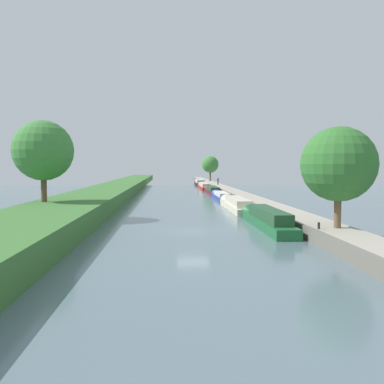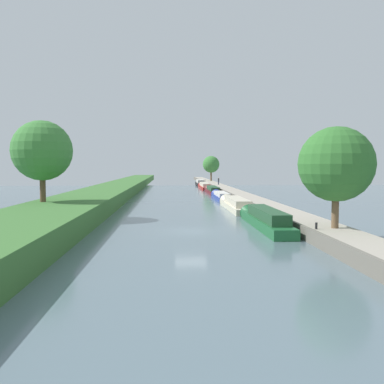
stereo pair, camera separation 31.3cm
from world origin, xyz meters
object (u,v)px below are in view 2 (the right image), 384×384
object	(u,v)px
narrowboat_maroon	(212,190)
narrowboat_black	(200,183)
narrowboat_green	(264,219)
narrowboat_blue	(221,196)
narrowboat_cream	(235,204)
mooring_bollard_far	(205,180)
person_walking	(219,181)
mooring_bollard_near	(316,226)
narrowboat_red	(204,186)

from	to	relation	value
narrowboat_maroon	narrowboat_black	world-z (taller)	narrowboat_black
narrowboat_black	narrowboat_green	bearing A→B (deg)	-89.97
narrowboat_black	narrowboat_blue	bearing A→B (deg)	-89.97
narrowboat_cream	mooring_bollard_far	distance (m)	66.67
person_walking	mooring_bollard_far	distance (m)	21.01
narrowboat_green	narrowboat_blue	world-z (taller)	narrowboat_green
person_walking	narrowboat_maroon	bearing A→B (deg)	-100.80
narrowboat_cream	mooring_bollard_near	world-z (taller)	narrowboat_cream
narrowboat_green	narrowboat_cream	distance (m)	15.12
narrowboat_maroon	person_walking	world-z (taller)	person_walking
narrowboat_cream	narrowboat_blue	xyz separation A→B (m)	(0.12, 15.45, -0.10)
narrowboat_blue	mooring_bollard_near	xyz separation A→B (m)	(1.85, -38.05, 0.69)
narrowboat_maroon	mooring_bollard_far	distance (m)	37.12
person_walking	narrowboat_green	bearing A→B (deg)	-93.00
mooring_bollard_near	mooring_bollard_far	bearing A→B (deg)	90.00
narrowboat_blue	mooring_bollard_far	distance (m)	51.23
narrowboat_cream	narrowboat_blue	world-z (taller)	narrowboat_cream
narrowboat_cream	mooring_bollard_far	xyz separation A→B (m)	(1.96, 66.64, 0.58)
narrowboat_blue	narrowboat_maroon	world-z (taller)	narrowboat_maroon
narrowboat_red	narrowboat_black	xyz separation A→B (m)	(0.05, 15.28, 0.09)
person_walking	mooring_bollard_far	bearing A→B (deg)	93.70
narrowboat_maroon	narrowboat_black	size ratio (longest dim) A/B	1.26
mooring_bollard_near	narrowboat_red	bearing A→B (deg)	91.60
narrowboat_cream	narrowboat_maroon	xyz separation A→B (m)	(0.24, 29.57, -0.02)
narrowboat_red	narrowboat_blue	bearing A→B (deg)	-89.87
narrowboat_black	mooring_bollard_near	xyz separation A→B (m)	(1.87, -83.82, 0.51)
narrowboat_black	narrowboat_maroon	bearing A→B (deg)	-89.73
mooring_bollard_far	narrowboat_red	bearing A→B (deg)	-95.29
narrowboat_maroon	narrowboat_cream	bearing A→B (deg)	-90.47
narrowboat_green	person_walking	bearing A→B (deg)	87.00
narrowboat_cream	narrowboat_red	xyz separation A→B (m)	(0.04, 45.94, -0.01)
narrowboat_maroon	narrowboat_red	bearing A→B (deg)	90.69
narrowboat_cream	person_walking	xyz separation A→B (m)	(3.32, 45.69, 1.23)
narrowboat_blue	narrowboat_red	xyz separation A→B (m)	(-0.07, 30.49, 0.09)
narrowboat_green	narrowboat_red	bearing A→B (deg)	90.08
narrowboat_blue	narrowboat_maroon	distance (m)	14.12
narrowboat_red	narrowboat_maroon	bearing A→B (deg)	-89.31
person_walking	mooring_bollard_near	bearing A→B (deg)	-91.14
narrowboat_maroon	mooring_bollard_far	size ratio (longest dim) A/B	31.74
narrowboat_cream	mooring_bollard_far	size ratio (longest dim) A/B	32.88
narrowboat_green	narrowboat_blue	bearing A→B (deg)	90.03
narrowboat_red	narrowboat_green	bearing A→B (deg)	-89.92
narrowboat_black	mooring_bollard_far	bearing A→B (deg)	70.97
narrowboat_red	mooring_bollard_near	bearing A→B (deg)	-88.40
narrowboat_green	narrowboat_black	xyz separation A→B (m)	(-0.04, 76.33, -0.03)
narrowboat_cream	mooring_bollard_far	bearing A→B (deg)	88.31
narrowboat_red	mooring_bollard_near	size ratio (longest dim) A/B	37.30
narrowboat_green	narrowboat_cream	xyz separation A→B (m)	(-0.13, 15.12, -0.11)
narrowboat_green	narrowboat_black	world-z (taller)	narrowboat_green
narrowboat_red	narrowboat_black	size ratio (longest dim) A/B	1.48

